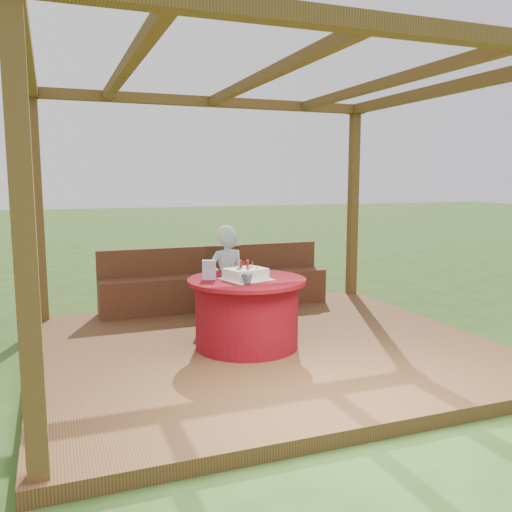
{
  "coord_description": "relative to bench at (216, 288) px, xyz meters",
  "views": [
    {
      "loc": [
        -1.99,
        -5.0,
        1.8
      ],
      "look_at": [
        0.0,
        0.25,
        1.0
      ],
      "focal_mm": 38.0,
      "sensor_mm": 36.0,
      "label": 1
    }
  ],
  "objects": [
    {
      "name": "drinking_glass",
      "position": [
        -0.3,
        -2.01,
        0.48
      ],
      "size": [
        0.11,
        0.11,
        0.1
      ],
      "primitive_type": "imported",
      "rotation": [
        0.0,
        0.0,
        0.1
      ],
      "color": "silver",
      "rests_on": "table"
    },
    {
      "name": "birthday_cake",
      "position": [
        -0.22,
        -1.77,
        0.49
      ],
      "size": [
        0.52,
        0.52,
        0.19
      ],
      "color": "white",
      "rests_on": "table"
    },
    {
      "name": "ground",
      "position": [
        0.0,
        -1.72,
        -0.38
      ],
      "size": [
        60.0,
        60.0,
        0.0
      ],
      "primitive_type": "plane",
      "color": "#2D4F1A",
      "rests_on": "ground"
    },
    {
      "name": "table",
      "position": [
        -0.2,
        -1.73,
        0.09
      ],
      "size": [
        1.18,
        1.18,
        0.7
      ],
      "color": "maroon",
      "rests_on": "deck"
    },
    {
      "name": "bench",
      "position": [
        0.0,
        0.0,
        0.0
      ],
      "size": [
        3.0,
        0.42,
        0.8
      ],
      "color": "brown",
      "rests_on": "deck"
    },
    {
      "name": "elderly_woman",
      "position": [
        -0.21,
        -1.1,
        0.34
      ],
      "size": [
        0.43,
        0.29,
        1.18
      ],
      "color": "#98C8E2",
      "rests_on": "deck"
    },
    {
      "name": "deck",
      "position": [
        0.0,
        -1.72,
        -0.32
      ],
      "size": [
        4.5,
        4.0,
        0.12
      ],
      "primitive_type": "cube",
      "color": "brown",
      "rests_on": "ground"
    },
    {
      "name": "gift_bag",
      "position": [
        -0.56,
        -1.64,
        0.53
      ],
      "size": [
        0.15,
        0.12,
        0.19
      ],
      "primitive_type": "cube",
      "rotation": [
        0.0,
        0.0,
        -0.29
      ],
      "color": "#DE8FC3",
      "rests_on": "table"
    },
    {
      "name": "chair",
      "position": [
        -0.08,
        -0.57,
        0.22
      ],
      "size": [
        0.51,
        0.51,
        0.87
      ],
      "color": "#3E2513",
      "rests_on": "deck"
    },
    {
      "name": "pergola",
      "position": [
        0.0,
        -1.72,
        2.02
      ],
      "size": [
        4.5,
        4.0,
        2.72
      ],
      "color": "brown",
      "rests_on": "deck"
    }
  ]
}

